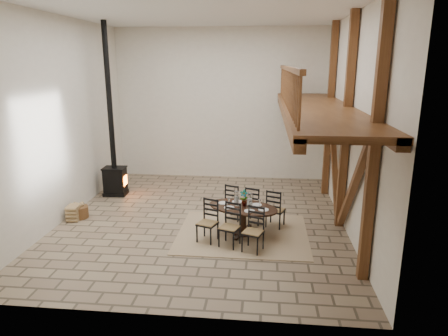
# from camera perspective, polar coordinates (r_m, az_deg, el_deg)

# --- Properties ---
(ground) EXTENTS (8.00, 8.00, 0.00)m
(ground) POSITION_cam_1_polar(r_m,az_deg,el_deg) (10.27, -3.02, -7.37)
(ground) COLOR gray
(ground) RESTS_ON ground
(room_shell) EXTENTS (7.02, 8.02, 5.01)m
(room_shell) POSITION_cam_1_polar(r_m,az_deg,el_deg) (9.44, 3.98, 9.55)
(room_shell) COLOR silver
(room_shell) RESTS_ON ground
(rug) EXTENTS (3.00, 2.50, 0.02)m
(rug) POSITION_cam_1_polar(r_m,az_deg,el_deg) (9.47, 2.68, -9.30)
(rug) COLOR tan
(rug) RESTS_ON ground
(dining_table) EXTENTS (2.02, 2.23, 1.06)m
(dining_table) POSITION_cam_1_polar(r_m,az_deg,el_deg) (9.33, 2.71, -7.28)
(dining_table) COLOR black
(dining_table) RESTS_ON ground
(wood_stove) EXTENTS (0.68, 0.53, 5.00)m
(wood_stove) POSITION_cam_1_polar(r_m,az_deg,el_deg) (12.25, -15.49, 1.30)
(wood_stove) COLOR black
(wood_stove) RESTS_ON ground
(log_basket) EXTENTS (0.46, 0.46, 0.38)m
(log_basket) POSITION_cam_1_polar(r_m,az_deg,el_deg) (10.98, -19.99, -5.87)
(log_basket) COLOR brown
(log_basket) RESTS_ON ground
(log_stack) EXTENTS (0.32, 0.42, 0.39)m
(log_stack) POSITION_cam_1_polar(r_m,az_deg,el_deg) (10.85, -20.67, -6.00)
(log_stack) COLOR #A2835A
(log_stack) RESTS_ON ground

